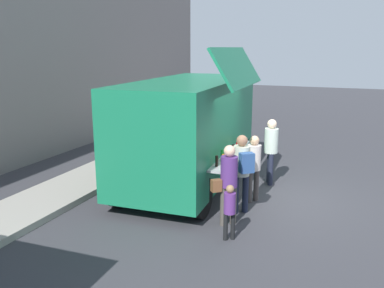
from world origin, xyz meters
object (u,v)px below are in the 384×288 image
Objects in this scene: customer_mid_with_backpack at (242,166)px; customer_extra_browsing at (271,146)px; child_near_queue at (230,207)px; customer_rear_waiting at (228,178)px; customer_front_ordering at (253,163)px; food_truck_main at (190,128)px; trash_bin at (174,131)px.

customer_mid_with_backpack is 1.00× the size of customer_extra_browsing.
customer_mid_with_backpack reaches higher than child_near_queue.
customer_front_ordering is at bearing -47.29° from customer_rear_waiting.
customer_rear_waiting is 0.96× the size of customer_extra_browsing.
food_truck_main is at bearing 13.30° from customer_front_ordering.
customer_front_ordering is 0.91× the size of customer_extra_browsing.
customer_mid_with_backpack is at bearing -49.34° from customer_rear_waiting.
trash_bin is at bearing -55.99° from customer_extra_browsing.
customer_extra_browsing is at bearing -61.50° from customer_front_ordering.
child_near_queue is (-1.32, -0.13, -0.42)m from customer_mid_with_backpack.
food_truck_main is at bearing -2.47° from customer_rear_waiting.
customer_mid_with_backpack is (-5.53, -4.14, 0.61)m from trash_bin.
customer_extra_browsing is 1.60× the size of child_near_queue.
food_truck_main is at bearing -150.29° from trash_bin.
customer_extra_browsing is (2.92, -0.28, 0.05)m from customer_rear_waiting.
food_truck_main is 4.80m from trash_bin.
customer_mid_with_backpack reaches higher than customer_extra_browsing.
customer_front_ordering reaches higher than child_near_queue.
customer_extra_browsing reaches higher than child_near_queue.
customer_extra_browsing is at bearing -71.86° from food_truck_main.
child_near_queue is at bearing 158.91° from customer_rear_waiting.
trash_bin is 0.54× the size of customer_mid_with_backpack.
customer_front_ordering reaches higher than trash_bin.
trash_bin is 0.56× the size of customer_rear_waiting.
customer_rear_waiting is 1.54× the size of child_near_queue.
customer_extra_browsing reaches higher than customer_front_ordering.
child_near_queue is at bearing -147.91° from food_truck_main.
food_truck_main reaches higher than customer_front_ordering.
customer_rear_waiting is at bearing 117.08° from customer_front_ordering.
customer_extra_browsing is (-3.30, -4.32, 0.58)m from trash_bin.
food_truck_main is 5.97× the size of trash_bin.
customer_rear_waiting reaches higher than child_near_queue.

